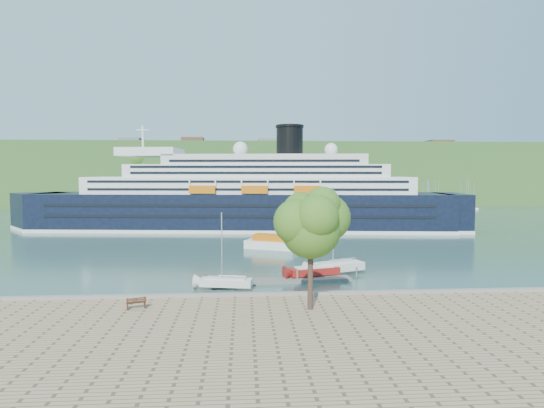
{
  "coord_description": "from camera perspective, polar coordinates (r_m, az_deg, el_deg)",
  "views": [
    {
      "loc": [
        -0.71,
        -42.75,
        12.74
      ],
      "look_at": [
        3.92,
        30.0,
        7.64
      ],
      "focal_mm": 30.0,
      "sensor_mm": 36.0,
      "label": 1
    }
  ],
  "objects": [
    {
      "name": "ground",
      "position": [
        44.62,
        -2.64,
        -12.6
      ],
      "size": [
        400.0,
        400.0,
        0.0
      ],
      "primitive_type": "plane",
      "color": "#284742",
      "rests_on": "ground"
    },
    {
      "name": "far_hillside",
      "position": [
        187.76,
        -3.43,
        3.77
      ],
      "size": [
        400.0,
        50.0,
        24.0
      ],
      "primitive_type": "cube",
      "color": "#315A24",
      "rests_on": "ground"
    },
    {
      "name": "quay_coping",
      "position": [
        44.11,
        -2.64,
        -11.24
      ],
      "size": [
        220.0,
        0.5,
        0.3
      ],
      "primitive_type": "cube",
      "color": "slate",
      "rests_on": "promenade"
    },
    {
      "name": "cruise_ship",
      "position": [
        100.52,
        -3.97,
        3.31
      ],
      "size": [
        103.8,
        25.17,
        23.09
      ],
      "primitive_type": null,
      "rotation": [
        0.0,
        0.0,
        -0.1
      ],
      "color": "black",
      "rests_on": "ground"
    },
    {
      "name": "park_bench",
      "position": [
        41.76,
        -16.69,
        -11.71
      ],
      "size": [
        1.86,
        1.23,
        1.1
      ],
      "primitive_type": null,
      "rotation": [
        0.0,
        0.0,
        0.33
      ],
      "color": "#4F2616",
      "rests_on": "promenade"
    },
    {
      "name": "promenade_tree",
      "position": [
        38.91,
        4.86,
        -4.97
      ],
      "size": [
        6.86,
        6.86,
        11.37
      ],
      "primitive_type": null,
      "color": "#38691B",
      "rests_on": "promenade"
    },
    {
      "name": "floating_pontoon",
      "position": [
        53.43,
        1.27,
        -9.6
      ],
      "size": [
        16.43,
        3.71,
        0.36
      ],
      "primitive_type": null,
      "rotation": [
        0.0,
        0.0,
        0.11
      ],
      "color": "gray",
      "rests_on": "ground"
    },
    {
      "name": "sailboat_white_near",
      "position": [
        49.48,
        -5.82,
        -6.15
      ],
      "size": [
        6.46,
        2.84,
        8.08
      ],
      "primitive_type": null,
      "rotation": [
        0.0,
        0.0,
        -0.18
      ],
      "color": "silver",
      "rests_on": "ground"
    },
    {
      "name": "sailboat_red",
      "position": [
        54.72,
        5.32,
        -4.83
      ],
      "size": [
        7.0,
        3.44,
        8.71
      ],
      "primitive_type": null,
      "rotation": [
        0.0,
        0.0,
        0.24
      ],
      "color": "maroon",
      "rests_on": "ground"
    },
    {
      "name": "sailboat_white_far",
      "position": [
        56.65,
        8.16,
        -3.83
      ],
      "size": [
        8.1,
        4.89,
        10.13
      ],
      "primitive_type": null,
      "rotation": [
        0.0,
        0.0,
        0.37
      ],
      "color": "silver",
      "rests_on": "ground"
    },
    {
      "name": "tender_launch",
      "position": [
        75.9,
        -0.15,
        -4.75
      ],
      "size": [
        9.14,
        6.25,
        2.4
      ],
      "primitive_type": null,
      "rotation": [
        0.0,
        0.0,
        -0.42
      ],
      "color": "#D3660C",
      "rests_on": "ground"
    }
  ]
}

